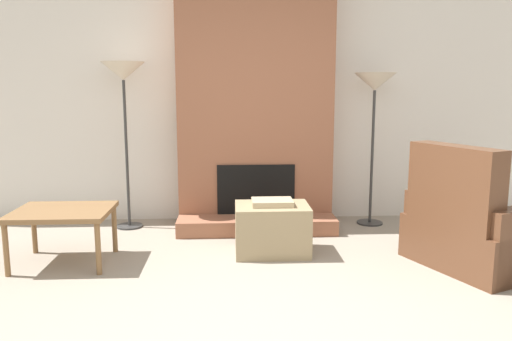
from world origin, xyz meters
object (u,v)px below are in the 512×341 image
object	(u,v)px
armchair	(471,231)
floor_lamp_right	(375,90)
floor_lamp_left	(123,80)
ottoman	(272,228)
side_table	(63,216)

from	to	relation	value
armchair	floor_lamp_right	bearing A→B (deg)	-4.33
floor_lamp_right	armchair	bearing A→B (deg)	-71.52
armchair	floor_lamp_left	distance (m)	3.57
floor_lamp_left	armchair	bearing A→B (deg)	-24.00
ottoman	floor_lamp_left	bearing A→B (deg)	147.31
side_table	floor_lamp_left	xyz separation A→B (m)	(0.32, 1.10, 1.13)
ottoman	side_table	xyz separation A→B (m)	(-1.77, -0.17, 0.18)
armchair	ottoman	bearing A→B (deg)	52.17
ottoman	floor_lamp_right	world-z (taller)	floor_lamp_right
side_table	floor_lamp_right	xyz separation A→B (m)	(2.92, 1.10, 1.04)
side_table	floor_lamp_right	bearing A→B (deg)	20.65
side_table	floor_lamp_left	size ratio (longest dim) A/B	0.46
floor_lamp_left	floor_lamp_right	world-z (taller)	floor_lamp_left
side_table	armchair	bearing A→B (deg)	-4.38
armchair	floor_lamp_left	bearing A→B (deg)	43.19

